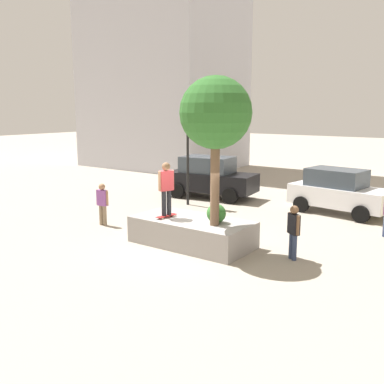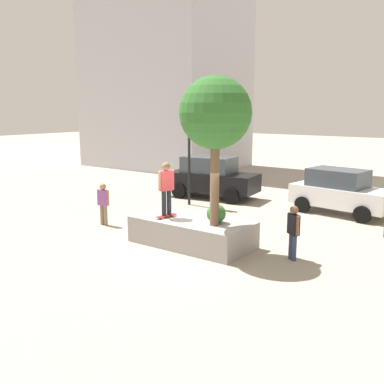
# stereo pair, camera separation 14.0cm
# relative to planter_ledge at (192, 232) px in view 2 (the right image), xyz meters

# --- Properties ---
(ground_plane) EXTENTS (120.00, 120.00, 0.00)m
(ground_plane) POSITION_rel_planter_ledge_xyz_m (0.05, -0.36, -0.43)
(ground_plane) COLOR #9E9384
(planter_ledge) EXTENTS (3.94, 1.95, 0.87)m
(planter_ledge) POSITION_rel_planter_ledge_xyz_m (0.00, 0.00, 0.00)
(planter_ledge) COLOR gray
(planter_ledge) RESTS_ON ground
(plaza_tree) EXTENTS (2.16, 2.16, 4.51)m
(plaza_tree) POSITION_rel_planter_ledge_xyz_m (1.00, -0.19, 3.82)
(plaza_tree) COLOR brown
(plaza_tree) RESTS_ON planter_ledge
(boxwood_shrub) EXTENTS (0.61, 0.61, 0.61)m
(boxwood_shrub) POSITION_rel_planter_ledge_xyz_m (0.90, 0.06, 0.74)
(boxwood_shrub) COLOR #2D6628
(boxwood_shrub) RESTS_ON planter_ledge
(skateboard) EXTENTS (0.32, 0.82, 0.07)m
(skateboard) POSITION_rel_planter_ledge_xyz_m (-0.81, -0.32, 0.49)
(skateboard) COLOR #A51E1E
(skateboard) RESTS_ON planter_ledge
(skateboarder) EXTENTS (0.33, 0.58, 1.76)m
(skateboarder) POSITION_rel_planter_ledge_xyz_m (-0.81, -0.32, 1.52)
(skateboarder) COLOR black
(skateboarder) RESTS_ON skateboard
(sedan_parked) EXTENTS (4.64, 2.55, 2.06)m
(sedan_parked) POSITION_rel_planter_ledge_xyz_m (-3.86, 6.87, 0.61)
(sedan_parked) COLOR black
(sedan_parked) RESTS_ON ground
(police_car) EXTENTS (4.30, 2.36, 1.91)m
(police_car) POSITION_rel_planter_ledge_xyz_m (2.45, 7.20, 0.54)
(police_car) COLOR white
(police_car) RESTS_ON ground
(traffic_light_median) EXTENTS (0.29, 0.35, 4.89)m
(traffic_light_median) POSITION_rel_planter_ledge_xyz_m (-3.78, 4.86, 2.88)
(traffic_light_median) COLOR black
(traffic_light_median) RESTS_ON ground
(pedestrian_crossing) EXTENTS (0.46, 0.41, 1.64)m
(pedestrian_crossing) POSITION_rel_planter_ledge_xyz_m (3.26, 0.60, 0.51)
(pedestrian_crossing) COLOR navy
(pedestrian_crossing) RESTS_ON ground
(bystander_watching) EXTENTS (0.54, 0.25, 1.62)m
(bystander_watching) POSITION_rel_planter_ledge_xyz_m (-4.24, 0.02, 0.50)
(bystander_watching) COLOR #847056
(bystander_watching) RESTS_ON ground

